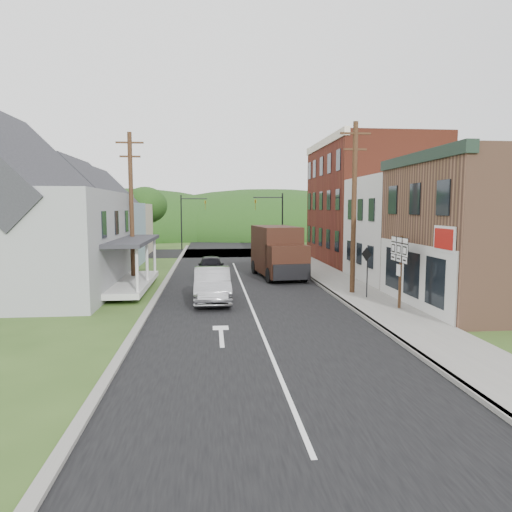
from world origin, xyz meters
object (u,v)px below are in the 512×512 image
object	(u,v)px
warning_sign	(367,265)
delivery_van	(278,252)
dark_sedan	(211,266)
silver_sedan	(212,285)
route_sign_cluster	(400,261)

from	to	relation	value
warning_sign	delivery_van	bearing A→B (deg)	88.79
dark_sedan	delivery_van	distance (m)	4.58
silver_sedan	warning_sign	world-z (taller)	warning_sign
dark_sedan	route_sign_cluster	world-z (taller)	route_sign_cluster
silver_sedan	dark_sedan	size ratio (longest dim) A/B	1.20
warning_sign	route_sign_cluster	bearing A→B (deg)	-101.19
silver_sedan	warning_sign	xyz separation A→B (m)	(7.67, -0.44, 0.94)
silver_sedan	dark_sedan	distance (m)	8.08
delivery_van	warning_sign	bearing A→B (deg)	-74.07
delivery_van	warning_sign	world-z (taller)	delivery_van
dark_sedan	warning_sign	world-z (taller)	warning_sign
delivery_van	warning_sign	size ratio (longest dim) A/B	2.50
silver_sedan	route_sign_cluster	size ratio (longest dim) A/B	1.54
dark_sedan	delivery_van	xyz separation A→B (m)	(4.42, -0.70, 1.00)
delivery_van	route_sign_cluster	xyz separation A→B (m)	(3.89, -10.37, 0.54)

